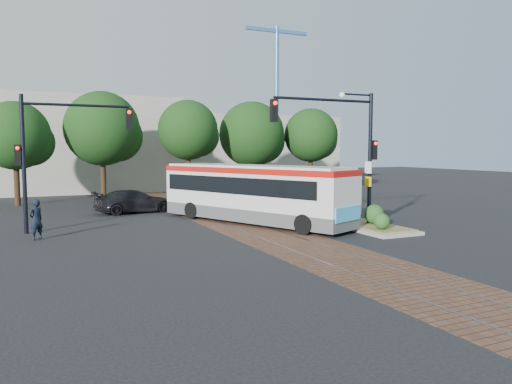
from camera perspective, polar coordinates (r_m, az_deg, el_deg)
ground at (r=22.06m, az=0.84°, el=-4.62°), size 120.00×120.00×0.00m
trackbed at (r=25.68m, az=-3.02°, el=-3.25°), size 3.60×40.00×0.02m
tree_row at (r=37.59m, az=-8.39°, el=6.72°), size 26.40×5.60×7.67m
warehouses at (r=49.18m, az=-14.39°, el=4.99°), size 40.00×13.00×8.00m
crane at (r=60.64m, az=2.37°, el=11.81°), size 8.00×0.50×18.00m
city_bus at (r=24.53m, az=-0.36°, el=0.12°), size 6.40×10.70×2.87m
traffic_island at (r=23.74m, az=12.37°, el=-3.25°), size 2.20×5.20×1.13m
signal_pole_main at (r=23.02m, az=10.50°, el=6.09°), size 5.49×0.46×6.00m
signal_pole_left at (r=23.64m, az=-22.34°, el=5.06°), size 4.99×0.34×6.00m
officer at (r=22.01m, az=-23.84°, el=-2.91°), size 0.72×0.66×1.64m
parked_car at (r=29.49m, az=-13.74°, el=-1.04°), size 4.74×2.42×1.32m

